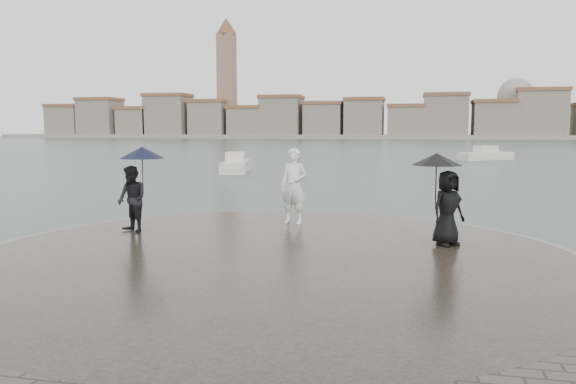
# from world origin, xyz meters

# --- Properties ---
(ground) EXTENTS (400.00, 400.00, 0.00)m
(ground) POSITION_xyz_m (0.00, 0.00, 0.00)
(ground) COLOR #2B3835
(ground) RESTS_ON ground
(kerb_ring) EXTENTS (12.50, 12.50, 0.32)m
(kerb_ring) POSITION_xyz_m (0.00, 3.50, 0.16)
(kerb_ring) COLOR gray
(kerb_ring) RESTS_ON ground
(quay_tip) EXTENTS (11.90, 11.90, 0.36)m
(quay_tip) POSITION_xyz_m (0.00, 3.50, 0.18)
(quay_tip) COLOR #2D261E
(quay_tip) RESTS_ON ground
(statue) EXTENTS (0.80, 0.60, 1.97)m
(statue) POSITION_xyz_m (-0.37, 7.11, 1.35)
(statue) COLOR white
(statue) RESTS_ON quay_tip
(visitor_left) EXTENTS (1.28, 1.10, 2.04)m
(visitor_left) POSITION_xyz_m (-3.81, 5.10, 1.50)
(visitor_left) COLOR black
(visitor_left) RESTS_ON quay_tip
(visitor_right) EXTENTS (1.26, 1.10, 1.95)m
(visitor_right) POSITION_xyz_m (3.30, 5.16, 1.50)
(visitor_right) COLOR black
(visitor_right) RESTS_ON quay_tip
(far_skyline) EXTENTS (260.00, 20.00, 37.00)m
(far_skyline) POSITION_xyz_m (-6.29, 160.71, 5.61)
(far_skyline) COLOR gray
(far_skyline) RESTS_ON ground
(boats) EXTENTS (22.04, 23.89, 1.50)m
(boats) POSITION_xyz_m (0.07, 37.93, 0.38)
(boats) COLOR silver
(boats) RESTS_ON ground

